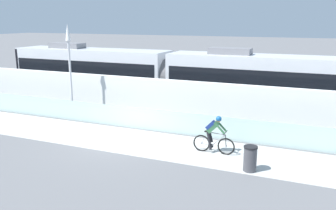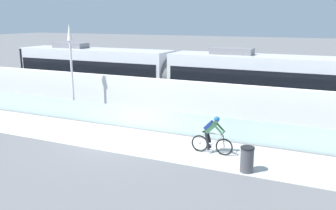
# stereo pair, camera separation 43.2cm
# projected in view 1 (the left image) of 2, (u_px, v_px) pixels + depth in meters

# --- Properties ---
(ground_plane) EXTENTS (200.00, 200.00, 0.00)m
(ground_plane) POSITION_uv_depth(u_px,v_px,m) (119.00, 139.00, 16.58)
(ground_plane) COLOR slate
(bike_path_deck) EXTENTS (32.00, 3.20, 0.01)m
(bike_path_deck) POSITION_uv_depth(u_px,v_px,m) (119.00, 139.00, 16.57)
(bike_path_deck) COLOR beige
(bike_path_deck) RESTS_ON ground
(glass_parapet) EXTENTS (32.00, 0.05, 1.08)m
(glass_parapet) POSITION_uv_depth(u_px,v_px,m) (137.00, 118.00, 18.11)
(glass_parapet) COLOR #ADC6C1
(glass_parapet) RESTS_ON ground
(concrete_barrier_wall) EXTENTS (32.00, 0.36, 2.29)m
(concrete_barrier_wall) POSITION_uv_depth(u_px,v_px,m) (152.00, 99.00, 19.58)
(concrete_barrier_wall) COLOR white
(concrete_barrier_wall) RESTS_ON ground
(tram_rail_near) EXTENTS (32.00, 0.08, 0.01)m
(tram_rail_near) POSITION_uv_depth(u_px,v_px,m) (170.00, 109.00, 22.07)
(tram_rail_near) COLOR #595654
(tram_rail_near) RESTS_ON ground
(tram_rail_far) EXTENTS (32.00, 0.08, 0.01)m
(tram_rail_far) POSITION_uv_depth(u_px,v_px,m) (178.00, 104.00, 23.36)
(tram_rail_far) COLOR #595654
(tram_rail_far) RESTS_ON ground
(tram) EXTENTS (22.56, 2.54, 3.81)m
(tram) POSITION_uv_depth(u_px,v_px,m) (169.00, 77.00, 22.39)
(tram) COLOR silver
(tram) RESTS_ON ground
(cyclist_on_bike) EXTENTS (1.77, 0.58, 1.61)m
(cyclist_on_bike) POSITION_uv_depth(u_px,v_px,m) (214.00, 135.00, 14.70)
(cyclist_on_bike) COLOR black
(cyclist_on_bike) RESTS_ON ground
(lamp_post_antenna) EXTENTS (0.28, 0.28, 5.20)m
(lamp_post_antenna) POSITION_uv_depth(u_px,v_px,m) (69.00, 60.00, 19.32)
(lamp_post_antenna) COLOR gray
(lamp_post_antenna) RESTS_ON ground
(trash_bin) EXTENTS (0.51, 0.51, 0.96)m
(trash_bin) POSITION_uv_depth(u_px,v_px,m) (250.00, 159.00, 13.01)
(trash_bin) COLOR #47474C
(trash_bin) RESTS_ON ground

